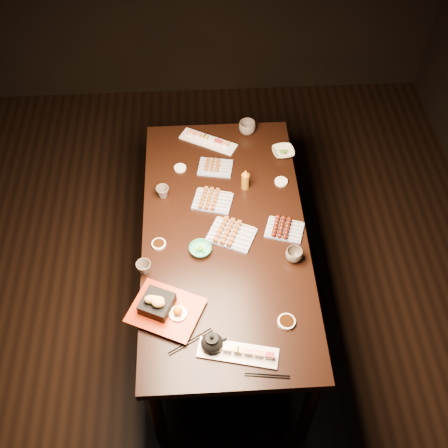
# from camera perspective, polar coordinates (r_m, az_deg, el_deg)

# --- Properties ---
(ground) EXTENTS (5.00, 5.00, 0.00)m
(ground) POSITION_cam_1_polar(r_m,az_deg,el_deg) (3.57, -1.91, -11.87)
(ground) COLOR black
(ground) RESTS_ON ground
(dining_table) EXTENTS (1.28, 1.96, 0.75)m
(dining_table) POSITION_cam_1_polar(r_m,az_deg,el_deg) (3.38, 0.05, -4.86)
(dining_table) COLOR black
(dining_table) RESTS_ON ground
(sushi_platter_near) EXTENTS (0.39, 0.19, 0.05)m
(sushi_platter_near) POSITION_cam_1_polar(r_m,az_deg,el_deg) (2.68, 1.42, -12.82)
(sushi_platter_near) COLOR white
(sushi_platter_near) RESTS_ON dining_table
(sushi_platter_far) EXTENTS (0.37, 0.27, 0.04)m
(sushi_platter_far) POSITION_cam_1_polar(r_m,az_deg,el_deg) (3.56, -1.62, 8.57)
(sushi_platter_far) COLOR white
(sushi_platter_far) RESTS_ON dining_table
(yakitori_plate_center) EXTENTS (0.25, 0.21, 0.05)m
(yakitori_plate_center) POSITION_cam_1_polar(r_m,az_deg,el_deg) (3.21, -1.16, 2.56)
(yakitori_plate_center) COLOR #828EB6
(yakitori_plate_center) RESTS_ON dining_table
(yakitori_plate_right) EXTENTS (0.29, 0.26, 0.06)m
(yakitori_plate_right) POSITION_cam_1_polar(r_m,az_deg,el_deg) (3.05, 0.77, -0.87)
(yakitori_plate_right) COLOR #828EB6
(yakitori_plate_right) RESTS_ON dining_table
(yakitori_plate_left) EXTENTS (0.22, 0.18, 0.05)m
(yakitori_plate_left) POSITION_cam_1_polar(r_m,az_deg,el_deg) (3.39, -0.89, 5.98)
(yakitori_plate_left) COLOR #828EB6
(yakitori_plate_left) RESTS_ON dining_table
(tsukune_plate) EXTENTS (0.23, 0.20, 0.05)m
(tsukune_plate) POSITION_cam_1_polar(r_m,az_deg,el_deg) (3.09, 6.19, -0.40)
(tsukune_plate) COLOR #828EB6
(tsukune_plate) RESTS_ON dining_table
(edamame_bowl_green) EXTENTS (0.17, 0.17, 0.04)m
(edamame_bowl_green) POSITION_cam_1_polar(r_m,az_deg,el_deg) (2.99, -2.41, -2.60)
(edamame_bowl_green) COLOR #339D6E
(edamame_bowl_green) RESTS_ON dining_table
(edamame_bowl_cream) EXTENTS (0.15, 0.15, 0.03)m
(edamame_bowl_cream) POSITION_cam_1_polar(r_m,az_deg,el_deg) (3.51, 6.03, 7.29)
(edamame_bowl_cream) COLOR beige
(edamame_bowl_cream) RESTS_ON dining_table
(tempura_tray) EXTENTS (0.42, 0.38, 0.12)m
(tempura_tray) POSITION_cam_1_polar(r_m,az_deg,el_deg) (2.77, -5.99, -8.30)
(tempura_tray) COLOR black
(tempura_tray) RESTS_ON dining_table
(teacup_near_left) EXTENTS (0.08, 0.08, 0.07)m
(teacup_near_left) POSITION_cam_1_polar(r_m,az_deg,el_deg) (2.93, -8.14, -4.42)
(teacup_near_left) COLOR #50463D
(teacup_near_left) RESTS_ON dining_table
(teacup_mid_right) EXTENTS (0.10, 0.10, 0.07)m
(teacup_mid_right) POSITION_cam_1_polar(r_m,az_deg,el_deg) (2.97, 7.13, -3.14)
(teacup_mid_right) COLOR #50463D
(teacup_mid_right) RESTS_ON dining_table
(teacup_far_left) EXTENTS (0.09, 0.09, 0.07)m
(teacup_far_left) POSITION_cam_1_polar(r_m,az_deg,el_deg) (3.25, -6.25, 3.25)
(teacup_far_left) COLOR #50463D
(teacup_far_left) RESTS_ON dining_table
(teacup_far_right) EXTENTS (0.14, 0.14, 0.08)m
(teacup_far_right) POSITION_cam_1_polar(r_m,az_deg,el_deg) (3.62, 2.37, 9.75)
(teacup_far_right) COLOR #50463D
(teacup_far_right) RESTS_ON dining_table
(teapot) EXTENTS (0.14, 0.14, 0.10)m
(teapot) POSITION_cam_1_polar(r_m,az_deg,el_deg) (2.67, -1.24, -11.85)
(teapot) COLOR black
(teapot) RESTS_ON dining_table
(condiment_bottle) EXTENTS (0.05, 0.05, 0.14)m
(condiment_bottle) POSITION_cam_1_polar(r_m,az_deg,el_deg) (3.25, 2.19, 4.58)
(condiment_bottle) COLOR brown
(condiment_bottle) RESTS_ON dining_table
(sauce_dish_west) EXTENTS (0.10, 0.10, 0.01)m
(sauce_dish_west) POSITION_cam_1_polar(r_m,az_deg,el_deg) (3.05, -6.64, -2.03)
(sauce_dish_west) COLOR white
(sauce_dish_west) RESTS_ON dining_table
(sauce_dish_east) EXTENTS (0.09, 0.09, 0.01)m
(sauce_dish_east) POSITION_cam_1_polar(r_m,az_deg,el_deg) (3.34, 5.82, 4.30)
(sauce_dish_east) COLOR white
(sauce_dish_east) RESTS_ON dining_table
(sauce_dish_se) EXTENTS (0.11, 0.11, 0.02)m
(sauce_dish_se) POSITION_cam_1_polar(r_m,az_deg,el_deg) (2.79, 6.36, -9.84)
(sauce_dish_se) COLOR white
(sauce_dish_se) RESTS_ON dining_table
(sauce_dish_nw) EXTENTS (0.10, 0.10, 0.01)m
(sauce_dish_nw) POSITION_cam_1_polar(r_m,az_deg,el_deg) (3.41, -4.48, 5.69)
(sauce_dish_nw) COLOR white
(sauce_dish_nw) RESTS_ON dining_table
(chopsticks_near) EXTENTS (0.22, 0.14, 0.01)m
(chopsticks_near) POSITION_cam_1_polar(r_m,az_deg,el_deg) (2.73, -3.43, -11.79)
(chopsticks_near) COLOR black
(chopsticks_near) RESTS_ON dining_table
(chopsticks_se) EXTENTS (0.21, 0.05, 0.01)m
(chopsticks_se) POSITION_cam_1_polar(r_m,az_deg,el_deg) (2.66, 4.40, -15.09)
(chopsticks_se) COLOR black
(chopsticks_se) RESTS_ON dining_table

